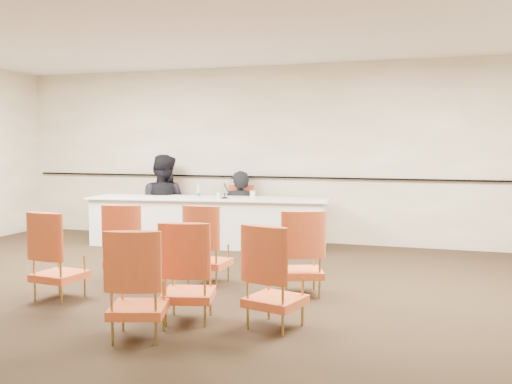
% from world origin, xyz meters
% --- Properties ---
extents(floor, '(10.00, 10.00, 0.00)m').
position_xyz_m(floor, '(0.00, 0.00, 0.00)').
color(floor, black).
rests_on(floor, ground).
extents(ceiling, '(10.00, 10.00, 0.00)m').
position_xyz_m(ceiling, '(0.00, 0.00, 3.00)').
color(ceiling, white).
rests_on(ceiling, ground).
extents(wall_back, '(10.00, 0.04, 3.00)m').
position_xyz_m(wall_back, '(0.00, 4.00, 1.50)').
color(wall_back, '#B6A78F').
rests_on(wall_back, ground).
extents(wall_rail, '(9.80, 0.04, 0.03)m').
position_xyz_m(wall_rail, '(0.00, 3.96, 1.10)').
color(wall_rail, black).
rests_on(wall_rail, wall_back).
extents(panel_table, '(4.01, 1.39, 0.79)m').
position_xyz_m(panel_table, '(-1.07, 3.17, 0.39)').
color(panel_table, silver).
rests_on(panel_table, ground).
extents(panelist_main, '(0.73, 0.62, 1.69)m').
position_xyz_m(panelist_main, '(-0.74, 3.80, 0.37)').
color(panelist_main, black).
rests_on(panelist_main, ground).
extents(panelist_main_chair, '(0.56, 0.56, 0.95)m').
position_xyz_m(panelist_main_chair, '(-0.74, 3.80, 0.47)').
color(panelist_main_chair, '#C35523').
rests_on(panelist_main_chair, ground).
extents(panelist_second, '(0.95, 0.75, 1.91)m').
position_xyz_m(panelist_second, '(-2.12, 3.62, 0.53)').
color(panelist_second, black).
rests_on(panelist_second, ground).
extents(panelist_second_chair, '(0.56, 0.56, 0.95)m').
position_xyz_m(panelist_second_chair, '(-2.12, 3.62, 0.47)').
color(panelist_second_chair, '#C35523').
rests_on(panelist_second_chair, ground).
extents(papers, '(0.37, 0.36, 0.00)m').
position_xyz_m(papers, '(-0.50, 3.22, 0.79)').
color(papers, white).
rests_on(papers, panel_table).
extents(microphone, '(0.11, 0.21, 0.29)m').
position_xyz_m(microphone, '(-0.76, 3.14, 0.93)').
color(microphone, black).
rests_on(microphone, panel_table).
extents(water_bottle, '(0.07, 0.07, 0.23)m').
position_xyz_m(water_bottle, '(-1.18, 3.05, 0.90)').
color(water_bottle, '#167C79').
rests_on(water_bottle, panel_table).
extents(drinking_glass, '(0.07, 0.07, 0.10)m').
position_xyz_m(drinking_glass, '(-0.87, 3.14, 0.84)').
color(drinking_glass, white).
rests_on(drinking_glass, panel_table).
extents(coffee_cup, '(0.10, 0.10, 0.13)m').
position_xyz_m(coffee_cup, '(-0.30, 3.18, 0.85)').
color(coffee_cup, white).
rests_on(coffee_cup, panel_table).
extents(aud_chair_front_left, '(0.59, 0.59, 0.95)m').
position_xyz_m(aud_chair_front_left, '(-1.02, 0.56, 0.47)').
color(aud_chair_front_left, '#C35523').
rests_on(aud_chair_front_left, ground).
extents(aud_chair_front_mid, '(0.52, 0.52, 0.95)m').
position_xyz_m(aud_chair_front_mid, '(-0.06, 0.77, 0.47)').
color(aud_chair_front_mid, '#C35523').
rests_on(aud_chair_front_mid, ground).
extents(aud_chair_front_right, '(0.65, 0.65, 0.95)m').
position_xyz_m(aud_chair_front_right, '(1.10, 0.61, 0.47)').
color(aud_chair_front_right, '#C35523').
rests_on(aud_chair_front_right, ground).
extents(aud_chair_back_left, '(0.55, 0.55, 0.95)m').
position_xyz_m(aud_chair_back_left, '(-1.32, -0.33, 0.47)').
color(aud_chair_back_left, '#C35523').
rests_on(aud_chair_back_left, ground).
extents(aud_chair_back_mid, '(0.61, 0.61, 0.95)m').
position_xyz_m(aud_chair_back_mid, '(0.32, -0.62, 0.47)').
color(aud_chair_back_mid, '#C35523').
rests_on(aud_chair_back_mid, ground).
extents(aud_chair_back_right, '(0.61, 0.61, 0.95)m').
position_xyz_m(aud_chair_back_right, '(1.15, -0.57, 0.47)').
color(aud_chair_back_right, '#C35523').
rests_on(aud_chair_back_right, ground).
extents(aud_chair_extra, '(0.63, 0.63, 0.95)m').
position_xyz_m(aud_chair_extra, '(0.11, -1.19, 0.47)').
color(aud_chair_extra, '#C35523').
rests_on(aud_chair_extra, ground).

